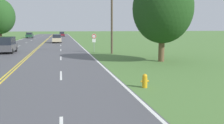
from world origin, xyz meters
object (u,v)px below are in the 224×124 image
(traffic_sign, at_px, (94,38))
(car_maroon_suv_distant, at_px, (62,34))
(car_dark_green_suv_receding, at_px, (30,35))
(car_dark_grey_van_mid_near, at_px, (7,45))
(fire_hydrant, at_px, (145,81))
(car_champagne_van_mid_far, at_px, (57,38))
(tree_left_verge, at_px, (163,9))

(traffic_sign, height_order, car_maroon_suv_distant, traffic_sign)
(car_dark_green_suv_receding, bearing_deg, car_dark_grey_van_mid_near, -177.44)
(car_dark_green_suv_receding, bearing_deg, traffic_sign, -164.30)
(fire_hydrant, xyz_separation_m, traffic_sign, (-0.10, 18.76, 1.37))
(traffic_sign, bearing_deg, car_dark_green_suv_receding, 106.55)
(fire_hydrant, height_order, car_maroon_suv_distant, car_maroon_suv_distant)
(fire_hydrant, distance_m, traffic_sign, 18.81)
(car_dark_green_suv_receding, bearing_deg, car_champagne_van_mid_far, -162.06)
(traffic_sign, distance_m, tree_left_verge, 11.42)
(car_dark_green_suv_receding, distance_m, car_maroon_suv_distant, 14.11)
(car_maroon_suv_distant, bearing_deg, car_dark_green_suv_receding, -44.08)
(tree_left_verge, distance_m, car_dark_grey_van_mid_near, 19.52)
(car_dark_grey_van_mid_near, bearing_deg, fire_hydrant, -150.88)
(tree_left_verge, relative_size, car_dark_grey_van_mid_near, 1.92)
(car_champagne_van_mid_far, distance_m, car_maroon_suv_distant, 35.07)
(traffic_sign, xyz_separation_m, car_maroon_suv_distant, (-3.80, 55.35, -0.85))
(car_champagne_van_mid_far, bearing_deg, fire_hydrant, 7.23)
(car_champagne_van_mid_far, bearing_deg, car_dark_grey_van_mid_near, -16.96)
(car_dark_green_suv_receding, relative_size, car_maroon_suv_distant, 1.14)
(car_champagne_van_mid_far, bearing_deg, tree_left_verge, 18.06)
(car_dark_grey_van_mid_near, bearing_deg, car_champagne_van_mid_far, -16.27)
(car_champagne_van_mid_far, xyz_separation_m, car_dark_green_suv_receding, (-8.39, 24.67, -0.01))
(traffic_sign, height_order, car_champagne_van_mid_far, traffic_sign)
(car_champagne_van_mid_far, bearing_deg, traffic_sign, 13.59)
(tree_left_verge, xyz_separation_m, car_dark_grey_van_mid_near, (-15.70, 10.96, -3.80))
(car_maroon_suv_distant, bearing_deg, traffic_sign, 2.50)
(traffic_sign, bearing_deg, car_dark_grey_van_mid_near, 173.94)
(car_dark_green_suv_receding, xyz_separation_m, car_maroon_suv_distant, (9.56, 10.38, -0.00))
(fire_hydrant, height_order, car_dark_green_suv_receding, car_dark_green_suv_receding)
(traffic_sign, height_order, car_dark_green_suv_receding, traffic_sign)
(traffic_sign, bearing_deg, car_maroon_suv_distant, 93.93)
(fire_hydrant, xyz_separation_m, car_maroon_suv_distant, (-3.90, 74.11, 0.52))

